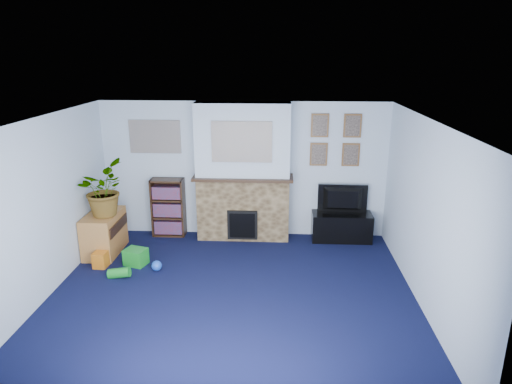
# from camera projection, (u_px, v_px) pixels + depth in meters

# --- Properties ---
(floor) EXTENTS (5.00, 4.50, 0.01)m
(floor) POSITION_uv_depth(u_px,v_px,m) (232.00, 295.00, 6.26)
(floor) COLOR black
(floor) RESTS_ON ground
(ceiling) EXTENTS (5.00, 4.50, 0.01)m
(ceiling) POSITION_uv_depth(u_px,v_px,m) (229.00, 120.00, 5.55)
(ceiling) COLOR white
(ceiling) RESTS_ON wall_back
(wall_back) EXTENTS (5.00, 0.04, 2.40)m
(wall_back) POSITION_uv_depth(u_px,v_px,m) (244.00, 170.00, 8.05)
(wall_back) COLOR silver
(wall_back) RESTS_ON ground
(wall_front) EXTENTS (5.00, 0.04, 2.40)m
(wall_front) POSITION_uv_depth(u_px,v_px,m) (202.00, 306.00, 3.75)
(wall_front) COLOR silver
(wall_front) RESTS_ON ground
(wall_left) EXTENTS (0.04, 4.50, 2.40)m
(wall_left) POSITION_uv_depth(u_px,v_px,m) (42.00, 210.00, 6.03)
(wall_left) COLOR silver
(wall_left) RESTS_ON ground
(wall_right) EXTENTS (0.04, 4.50, 2.40)m
(wall_right) POSITION_uv_depth(u_px,v_px,m) (427.00, 217.00, 5.78)
(wall_right) COLOR silver
(wall_right) RESTS_ON ground
(chimney_breast) EXTENTS (1.72, 0.50, 2.40)m
(chimney_breast) POSITION_uv_depth(u_px,v_px,m) (243.00, 174.00, 7.86)
(chimney_breast) COLOR brown
(chimney_breast) RESTS_ON ground
(collage_main) EXTENTS (1.00, 0.03, 0.68)m
(collage_main) POSITION_uv_depth(u_px,v_px,m) (242.00, 142.00, 7.48)
(collage_main) COLOR gray
(collage_main) RESTS_ON chimney_breast
(collage_left) EXTENTS (0.90, 0.03, 0.58)m
(collage_left) POSITION_uv_depth(u_px,v_px,m) (155.00, 137.00, 7.94)
(collage_left) COLOR gray
(collage_left) RESTS_ON wall_back
(portrait_tl) EXTENTS (0.30, 0.03, 0.40)m
(portrait_tl) POSITION_uv_depth(u_px,v_px,m) (320.00, 125.00, 7.73)
(portrait_tl) COLOR brown
(portrait_tl) RESTS_ON wall_back
(portrait_tr) EXTENTS (0.30, 0.03, 0.40)m
(portrait_tr) POSITION_uv_depth(u_px,v_px,m) (353.00, 126.00, 7.70)
(portrait_tr) COLOR brown
(portrait_tr) RESTS_ON wall_back
(portrait_bl) EXTENTS (0.30, 0.03, 0.40)m
(portrait_bl) POSITION_uv_depth(u_px,v_px,m) (319.00, 154.00, 7.87)
(portrait_bl) COLOR brown
(portrait_bl) RESTS_ON wall_back
(portrait_br) EXTENTS (0.30, 0.03, 0.40)m
(portrait_br) POSITION_uv_depth(u_px,v_px,m) (351.00, 155.00, 7.85)
(portrait_br) COLOR brown
(portrait_br) RESTS_ON wall_back
(tv_stand) EXTENTS (1.04, 0.44, 0.49)m
(tv_stand) POSITION_uv_depth(u_px,v_px,m) (341.00, 228.00, 8.04)
(tv_stand) COLOR black
(tv_stand) RESTS_ON ground
(television) EXTENTS (0.86, 0.14, 0.49)m
(television) POSITION_uv_depth(u_px,v_px,m) (343.00, 200.00, 7.91)
(television) COLOR black
(television) RESTS_ON tv_stand
(bookshelf) EXTENTS (0.58, 0.28, 1.05)m
(bookshelf) POSITION_uv_depth(u_px,v_px,m) (169.00, 209.00, 8.19)
(bookshelf) COLOR black
(bookshelf) RESTS_ON ground
(sideboard) EXTENTS (0.49, 0.87, 0.68)m
(sideboard) POSITION_uv_depth(u_px,v_px,m) (104.00, 233.00, 7.50)
(sideboard) COLOR #B07538
(sideboard) RESTS_ON ground
(potted_plant) EXTENTS (0.88, 0.95, 0.87)m
(potted_plant) POSITION_uv_depth(u_px,v_px,m) (101.00, 189.00, 7.22)
(potted_plant) COLOR #26661E
(potted_plant) RESTS_ON sideboard
(mantel_clock) EXTENTS (0.10, 0.06, 0.14)m
(mantel_clock) POSITION_uv_depth(u_px,v_px,m) (238.00, 172.00, 7.81)
(mantel_clock) COLOR gold
(mantel_clock) RESTS_ON chimney_breast
(mantel_candle) EXTENTS (0.04, 0.04, 0.14)m
(mantel_candle) POSITION_uv_depth(u_px,v_px,m) (259.00, 172.00, 7.79)
(mantel_candle) COLOR #B2BFC6
(mantel_candle) RESTS_ON chimney_breast
(mantel_teddy) EXTENTS (0.13, 0.13, 0.13)m
(mantel_teddy) POSITION_uv_depth(u_px,v_px,m) (211.00, 172.00, 7.83)
(mantel_teddy) COLOR gray
(mantel_teddy) RESTS_ON chimney_breast
(mantel_can) EXTENTS (0.06, 0.06, 0.13)m
(mantel_can) POSITION_uv_depth(u_px,v_px,m) (286.00, 173.00, 7.77)
(mantel_can) COLOR orange
(mantel_can) RESTS_ON chimney_breast
(green_crate) EXTENTS (0.38, 0.34, 0.26)m
(green_crate) POSITION_uv_depth(u_px,v_px,m) (136.00, 256.00, 7.12)
(green_crate) COLOR #198C26
(green_crate) RESTS_ON ground
(toy_ball) EXTENTS (0.16, 0.16, 0.16)m
(toy_ball) POSITION_uv_depth(u_px,v_px,m) (157.00, 265.00, 6.94)
(toy_ball) COLOR blue
(toy_ball) RESTS_ON ground
(toy_block) EXTENTS (0.21, 0.21, 0.24)m
(toy_block) POSITION_uv_depth(u_px,v_px,m) (101.00, 260.00, 7.05)
(toy_block) COLOR orange
(toy_block) RESTS_ON ground
(toy_tube) EXTENTS (0.34, 0.15, 0.19)m
(toy_tube) POSITION_uv_depth(u_px,v_px,m) (119.00, 273.00, 6.73)
(toy_tube) COLOR #198C26
(toy_tube) RESTS_ON ground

